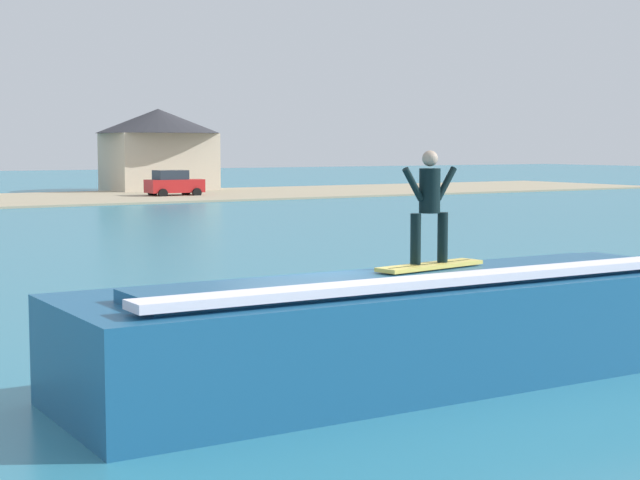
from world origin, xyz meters
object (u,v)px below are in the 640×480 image
object	(u,v)px
surfboard	(430,266)
house_gabled_white	(159,143)
surfer	(430,201)
car_far_shore	(174,183)
wave_crest	(402,328)

from	to	relation	value
surfboard	house_gabled_white	bearing A→B (deg)	71.31
surfer	car_far_shore	bearing A→B (deg)	70.90
house_gabled_white	surfer	bearing A→B (deg)	-108.68
house_gabled_white	surfboard	bearing A→B (deg)	-108.69
surfboard	car_far_shore	bearing A→B (deg)	70.90
surfer	surfboard	bearing A→B (deg)	-109.94
house_gabled_white	car_far_shore	bearing A→B (deg)	-106.27
wave_crest	surfboard	distance (m)	1.04
wave_crest	house_gabled_white	world-z (taller)	house_gabled_white
wave_crest	car_far_shore	size ratio (longest dim) A/B	2.69
wave_crest	car_far_shore	distance (m)	55.51
surfboard	car_far_shore	world-z (taller)	car_far_shore
wave_crest	surfer	bearing A→B (deg)	-7.52
surfboard	house_gabled_white	distance (m)	64.95
wave_crest	surfboard	world-z (taller)	surfboard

